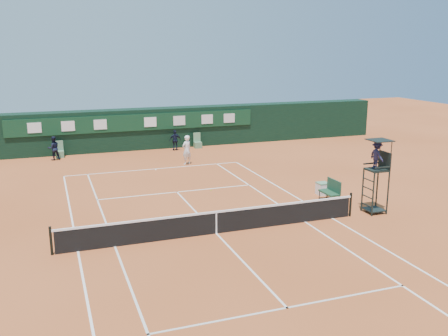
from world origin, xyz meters
The scene contains 14 objects.
ground centered at (0.00, 0.00, 0.00)m, with size 90.00×90.00×0.00m, color #C05C2D.
court_lines centered at (0.00, 0.00, 0.01)m, with size 11.05×23.85×0.01m.
tennis_net centered at (0.00, 0.00, 0.51)m, with size 12.90×0.10×1.10m.
back_wall centered at (0.00, 18.74, 1.51)m, with size 40.00×1.65×3.00m.
linesman_chair_left centered at (-5.50, 17.48, 0.32)m, with size 0.55×0.50×1.15m.
linesman_chair_right centered at (4.50, 17.48, 0.32)m, with size 0.55×0.50×1.15m.
umpire_chair centered at (7.72, 0.07, 2.46)m, with size 0.96×0.95×3.42m.
player_bench centered at (6.80, 2.26, 0.60)m, with size 0.56×1.20×1.10m.
tennis_bag centered at (6.54, 1.21, 0.15)m, with size 0.36×0.82×0.31m, color black.
cooler centered at (7.00, 3.42, 0.33)m, with size 0.57×0.57×0.65m.
tennis_ball centered at (1.77, 6.01, 0.03)m, with size 0.07×0.07×0.07m, color #D6EC37.
player centered at (2.24, 12.47, 0.96)m, with size 0.70×0.46×1.91m, color white.
ball_kid_left centered at (-5.88, 16.76, 0.81)m, with size 0.79×0.61×1.62m, color black.
ball_kid_right centered at (2.67, 17.15, 0.76)m, with size 0.89×0.37×1.52m, color black.
Camera 1 is at (-6.22, -18.24, 7.44)m, focal length 40.00 mm.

